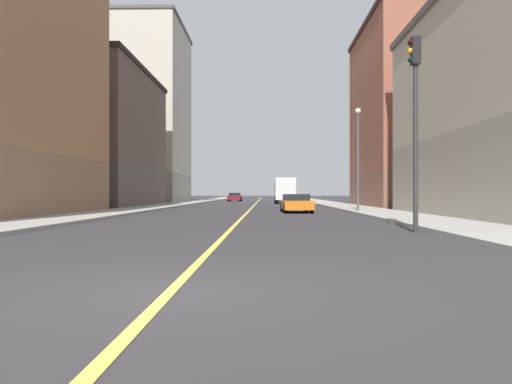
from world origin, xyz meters
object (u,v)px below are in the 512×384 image
building_right_distant (146,114)px  traffic_light_left_near (415,107)px  building_left_mid (420,116)px  car_blue (284,197)px  building_right_midblock (94,138)px  car_maroon (235,197)px  street_lamp_left_near (358,148)px  box_truck (285,190)px  car_orange (296,203)px

building_right_distant → traffic_light_left_near: 54.66m
building_left_mid → car_blue: building_left_mid is taller
building_right_midblock → car_maroon: (11.26, 28.95, -5.68)m
building_right_distant → street_lamp_left_near: building_right_distant is taller
building_left_mid → car_maroon: building_left_mid is taller
traffic_light_left_near → box_truck: traffic_light_left_near is taller
building_right_distant → car_blue: building_right_distant is taller
traffic_light_left_near → box_truck: 43.47m
car_blue → box_truck: box_truck is taller
traffic_light_left_near → car_maroon: 59.58m
building_right_distant → car_orange: size_ratio=5.40×
car_orange → box_truck: box_truck is taller
building_left_mid → car_orange: building_left_mid is taller
building_right_distant → car_orange: (17.93, -33.58, -11.12)m
building_left_mid → box_truck: bearing=126.8°
street_lamp_left_near → car_orange: street_lamp_left_near is taller
building_right_midblock → box_truck: size_ratio=2.52×
building_right_distant → street_lamp_left_near: size_ratio=3.59×
building_left_mid → traffic_light_left_near: bearing=-107.1°
traffic_light_left_near → box_truck: bearing=93.5°
building_left_mid → box_truck: (-11.34, 15.16, -6.46)m
street_lamp_left_near → car_blue: 42.04m
building_right_distant → car_maroon: building_right_distant is taller
building_right_distant → box_truck: building_right_distant is taller
car_blue → car_orange: size_ratio=1.02×
building_right_distant → street_lamp_left_near: (21.83, -34.19, -7.57)m
building_right_distant → building_left_mid: bearing=-36.5°
building_right_midblock → street_lamp_left_near: 26.01m
traffic_light_left_near → car_maroon: (-9.55, 58.70, -3.46)m
street_lamp_left_near → car_maroon: size_ratio=1.57×
box_truck → building_right_midblock: bearing=-143.2°
building_left_mid → car_blue: size_ratio=3.66×
building_right_midblock → traffic_light_left_near: (20.82, -29.75, -2.22)m
building_left_mid → building_right_midblock: (-29.49, 1.59, -1.77)m
building_left_mid → car_blue: 32.21m
building_left_mid → traffic_light_left_near: (-8.67, -28.16, -3.99)m
box_truck → car_orange: bearing=-90.5°
car_blue → car_maroon: car_blue is taller
car_blue → car_maroon: bearing=171.0°
car_maroon → box_truck: 16.89m
car_maroon → building_right_midblock: bearing=-111.3°
building_left_mid → traffic_light_left_near: 29.74m
building_right_midblock → street_lamp_left_near: size_ratio=2.76×
building_right_distant → street_lamp_left_near: 41.26m
traffic_light_left_near → box_truck: size_ratio=0.89×
car_blue → box_truck: 14.26m
traffic_light_left_near → building_right_distant: bearing=112.6°
traffic_light_left_near → street_lamp_left_near: bearing=86.3°
building_left_mid → building_right_midblock: 29.59m
building_right_distant → box_truck: (18.15, -6.65, -10.11)m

